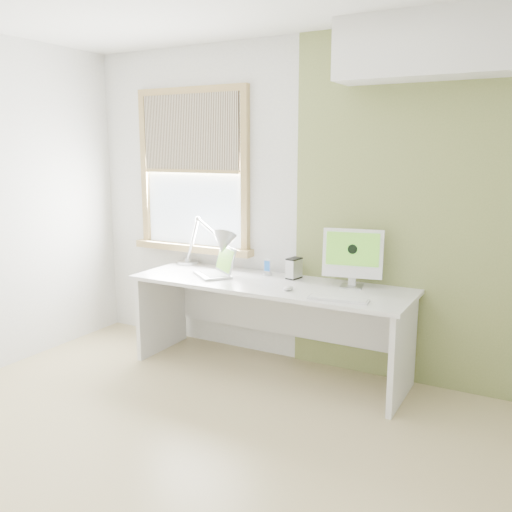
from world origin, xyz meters
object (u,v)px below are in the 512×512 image
Objects in this scene: desk_lamp at (216,245)px; laptop at (218,268)px; imac at (353,255)px; external_drive at (294,268)px; desk at (272,305)px.

laptop is at bearing -50.36° from desk_lamp.
external_drive is at bearing 176.51° from imac.
desk_lamp is at bearing 175.81° from desk.
imac is at bearing 8.48° from laptop.
laptop is (0.07, -0.08, -0.17)m from desk_lamp.
laptop reaches higher than external_drive.
desk_lamp is (-0.55, 0.04, 0.43)m from desk.
laptop is 0.95× the size of imac.
desk_lamp reaches higher than imac.
external_drive is at bearing 52.11° from desk.
laptop reaches higher than desk.
desk is at bearing 5.20° from laptop.
external_drive is at bearing 9.27° from desk_lamp.
desk is at bearing -127.89° from external_drive.
external_drive is (0.59, 0.19, 0.02)m from laptop.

